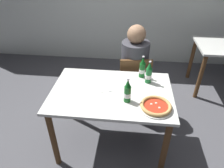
% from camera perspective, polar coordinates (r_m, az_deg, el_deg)
% --- Properties ---
extents(ground_plane, '(8.00, 8.00, 0.00)m').
position_cam_1_polar(ground_plane, '(2.53, -0.13, -15.83)').
color(ground_plane, '#4C4C51').
extents(dining_table_main, '(1.20, 0.80, 0.75)m').
position_cam_1_polar(dining_table_main, '(2.08, -0.15, -4.51)').
color(dining_table_main, silver).
rests_on(dining_table_main, ground_plane).
extents(chair_behind_table, '(0.44, 0.44, 0.85)m').
position_cam_1_polar(chair_behind_table, '(2.66, 6.17, 0.77)').
color(chair_behind_table, brown).
rests_on(chair_behind_table, ground_plane).
extents(diner_seated, '(0.34, 0.34, 1.21)m').
position_cam_1_polar(diner_seated, '(2.65, 6.17, 3.21)').
color(diner_seated, '#2D3342').
rests_on(diner_seated, ground_plane).
extents(dining_table_background, '(0.80, 0.70, 0.75)m').
position_cam_1_polar(dining_table_background, '(3.48, 28.64, 7.14)').
color(dining_table_background, silver).
rests_on(dining_table_background, ground_plane).
extents(pizza_margherita_near, '(0.30, 0.30, 0.04)m').
position_cam_1_polar(pizza_margherita_near, '(1.84, 12.20, -6.12)').
color(pizza_margherita_near, white).
rests_on(pizza_margherita_near, dining_table_main).
extents(beer_bottle_left, '(0.07, 0.07, 0.25)m').
position_cam_1_polar(beer_bottle_left, '(1.83, 4.38, -2.22)').
color(beer_bottle_left, '#14591E').
rests_on(beer_bottle_left, dining_table_main).
extents(beer_bottle_center, '(0.07, 0.07, 0.25)m').
position_cam_1_polar(beer_bottle_center, '(2.21, 8.51, 4.39)').
color(beer_bottle_center, '#14591E').
rests_on(beer_bottle_center, dining_table_main).
extents(beer_bottle_right, '(0.07, 0.07, 0.25)m').
position_cam_1_polar(beer_bottle_right, '(2.12, 10.29, 2.88)').
color(beer_bottle_right, '#196B2D').
rests_on(beer_bottle_right, dining_table_main).
extents(napkin_with_cutlery, '(0.23, 0.23, 0.01)m').
position_cam_1_polar(napkin_with_cutlery, '(2.07, -2.10, -0.77)').
color(napkin_with_cutlery, white).
rests_on(napkin_with_cutlery, dining_table_main).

